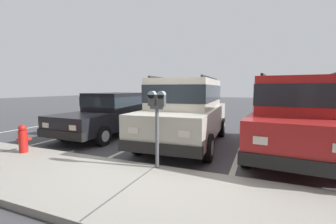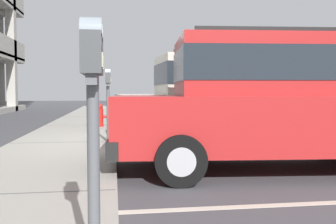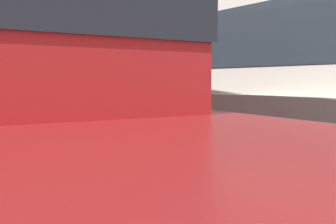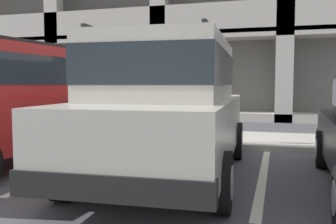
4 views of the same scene
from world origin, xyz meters
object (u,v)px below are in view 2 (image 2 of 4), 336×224
Objects in this scene: fire_hydrant at (100,115)px; red_sedan at (273,99)px; parking_meter_near at (108,88)px; dark_hatchback at (204,103)px; parking_meter_far at (93,89)px; silver_suv at (223,96)px.

red_sedan is at bearing -155.83° from fire_hydrant.
parking_meter_near reaches higher than fire_hydrant.
fire_hydrant is (6.21, 2.79, -0.62)m from red_sedan.
dark_hatchback is at bearing -96.32° from fire_hydrant.
silver_suv is at bearing -22.81° from parking_meter_far.
parking_meter_far is at bearing 147.07° from red_sedan.
silver_suv and red_sedan have the same top height.
red_sedan is 3.20× the size of parking_meter_near.
red_sedan is (-2.87, 0.07, 0.00)m from silver_suv.
fire_hydrant is (3.34, 2.86, -0.62)m from silver_suv.
parking_meter_near is (-0.20, 2.56, 0.18)m from silver_suv.
parking_meter_near reaches higher than dark_hatchback.
dark_hatchback is 3.10× the size of parking_meter_far.
fire_hydrant is at bearing 85.58° from dark_hatchback.
parking_meter_near is 3.65m from fire_hydrant.
silver_suv reaches higher than fire_hydrant.
parking_meter_far is 9.46m from fire_hydrant.
red_sedan reaches higher than parking_meter_near.
silver_suv is 3.17× the size of parking_meter_near.
silver_suv is 4.44m from fire_hydrant.
red_sedan reaches higher than parking_meter_far.
red_sedan is 3.36× the size of parking_meter_far.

